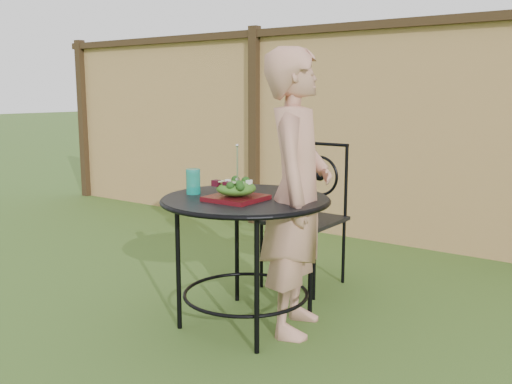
% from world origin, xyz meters
% --- Properties ---
extents(ground, '(60.00, 60.00, 0.00)m').
position_xyz_m(ground, '(0.00, 0.00, 0.00)').
color(ground, '#254C18').
rests_on(ground, ground).
extents(fence, '(8.00, 0.12, 1.90)m').
position_xyz_m(fence, '(-0.00, 2.19, 0.95)').
color(fence, '#E2AF70').
rests_on(fence, ground).
extents(patio_table, '(0.92, 0.92, 0.72)m').
position_xyz_m(patio_table, '(0.13, 0.07, 0.59)').
color(patio_table, black).
rests_on(patio_table, ground).
extents(patio_chair, '(0.46, 0.46, 0.95)m').
position_xyz_m(patio_chair, '(0.05, 0.88, 0.50)').
color(patio_chair, black).
rests_on(patio_chair, ground).
extents(diner, '(0.54, 0.65, 1.52)m').
position_xyz_m(diner, '(0.39, 0.19, 0.76)').
color(diner, tan).
rests_on(diner, ground).
extents(salad_plate, '(0.27, 0.27, 0.02)m').
position_xyz_m(salad_plate, '(0.14, -0.02, 0.74)').
color(salad_plate, '#3E080F').
rests_on(salad_plate, patio_table).
extents(salad, '(0.21, 0.21, 0.08)m').
position_xyz_m(salad, '(0.14, -0.02, 0.79)').
color(salad, '#235614').
rests_on(salad, salad_plate).
extents(fork, '(0.01, 0.01, 0.18)m').
position_xyz_m(fork, '(0.15, -0.02, 0.92)').
color(fork, silver).
rests_on(fork, salad).
extents(drinking_glass, '(0.08, 0.08, 0.14)m').
position_xyz_m(drinking_glass, '(-0.17, -0.01, 0.79)').
color(drinking_glass, '#0C9684').
rests_on(drinking_glass, patio_table).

